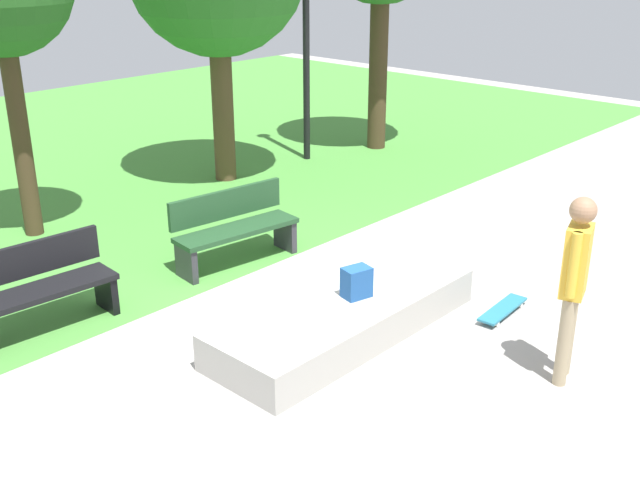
# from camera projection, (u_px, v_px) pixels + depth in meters

# --- Properties ---
(ground_plane) EXTENTS (28.00, 28.00, 0.00)m
(ground_plane) POSITION_uv_depth(u_px,v_px,m) (298.00, 320.00, 8.13)
(ground_plane) COLOR #9E9993
(concrete_ledge) EXTENTS (3.04, 1.09, 0.37)m
(concrete_ledge) POSITION_uv_depth(u_px,v_px,m) (345.00, 316.00, 7.81)
(concrete_ledge) COLOR #A8A59E
(concrete_ledge) RESTS_ON ground_plane
(backpack_on_ledge) EXTENTS (0.32, 0.26, 0.32)m
(backpack_on_ledge) POSITION_uv_depth(u_px,v_px,m) (357.00, 282.00, 7.75)
(backpack_on_ledge) COLOR #1E4C8C
(backpack_on_ledge) RESTS_ON concrete_ledge
(skater_performing_trick) EXTENTS (0.41, 0.29, 1.76)m
(skater_performing_trick) POSITION_uv_depth(u_px,v_px,m) (574.00, 276.00, 6.69)
(skater_performing_trick) COLOR tan
(skater_performing_trick) RESTS_ON ground_plane
(skateboard_by_ledge) EXTENTS (0.81, 0.25, 0.08)m
(skateboard_by_ledge) POSITION_uv_depth(u_px,v_px,m) (503.00, 309.00, 8.23)
(skateboard_by_ledge) COLOR teal
(skateboard_by_ledge) RESTS_ON ground_plane
(park_bench_near_lamppost) EXTENTS (1.63, 0.58, 0.91)m
(park_bench_near_lamppost) POSITION_uv_depth(u_px,v_px,m) (35.00, 287.00, 7.77)
(park_bench_near_lamppost) COLOR black
(park_bench_near_lamppost) RESTS_ON ground_plane
(park_bench_near_path) EXTENTS (1.65, 0.66, 0.91)m
(park_bench_near_path) POSITION_uv_depth(u_px,v_px,m) (234.00, 226.00, 9.40)
(park_bench_near_path) COLOR #1E4223
(park_bench_near_path) RESTS_ON ground_plane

